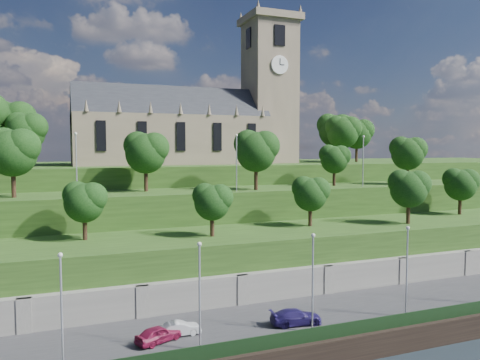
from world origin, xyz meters
name	(u,v)px	position (x,y,z in m)	size (l,w,h in m)	color
promenade	(312,325)	(0.00, 6.00, 1.00)	(160.00, 12.00, 2.00)	#2D2D30
quay_wall	(349,350)	(0.00, -0.05, 1.10)	(160.00, 0.50, 2.20)	black
fence	(345,330)	(0.00, 0.60, 2.60)	(160.00, 0.10, 1.20)	black
retaining_wall	(283,292)	(0.00, 11.97, 2.50)	(160.00, 2.10, 5.00)	slate
embankment_lower	(261,265)	(0.00, 18.00, 4.00)	(160.00, 12.00, 8.00)	#234316
embankment_upper	(229,232)	(0.00, 29.00, 6.00)	(160.00, 10.00, 12.00)	#234316
hilltop	(189,204)	(0.00, 50.00, 7.50)	(160.00, 32.00, 15.00)	#234316
church	(199,120)	(0.79, 45.98, 22.52)	(38.60, 12.35, 27.60)	#71624F
trees_lower	(294,193)	(4.34, 18.06, 12.36)	(69.66, 8.62, 6.99)	black
trees_upper	(227,151)	(-0.62, 28.11, 17.29)	(61.69, 8.40, 8.22)	black
trees_hilltop	(177,125)	(-3.37, 44.79, 21.48)	(70.77, 15.82, 10.71)	black
lamp_posts_promenade	(313,276)	(-2.00, 2.50, 6.89)	(60.36, 0.36, 8.55)	#B2B2B7
lamp_posts_upper	(237,158)	(0.00, 26.00, 16.38)	(40.36, 0.36, 7.56)	#B2B2B7
car_left	(158,334)	(-14.72, 5.16, 2.67)	(1.58, 3.92, 1.34)	maroon
car_middle	(180,328)	(-12.78, 5.89, 2.58)	(1.23, 3.54, 1.17)	#A8A9AD
car_right	(296,317)	(-2.50, 4.50, 2.68)	(1.90, 4.67, 1.36)	#211753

